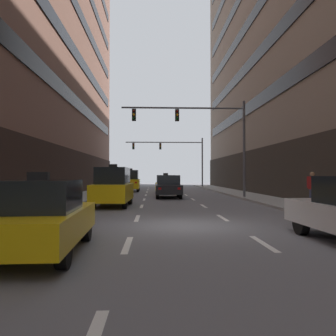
# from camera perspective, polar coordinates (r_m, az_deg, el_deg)

# --- Properties ---
(ground_plane) EXTENTS (120.00, 120.00, 0.00)m
(ground_plane) POSITION_cam_1_polar(r_m,az_deg,el_deg) (11.48, 2.83, -9.68)
(ground_plane) COLOR slate
(lane_stripe_l1_s3) EXTENTS (0.16, 2.00, 0.01)m
(lane_stripe_l1_s3) POSITION_cam_1_polar(r_m,az_deg,el_deg) (8.50, -6.84, -12.68)
(lane_stripe_l1_s3) COLOR silver
(lane_stripe_l1_s3) RESTS_ON ground
(lane_stripe_l1_s4) EXTENTS (0.16, 2.00, 0.01)m
(lane_stripe_l1_s4) POSITION_cam_1_polar(r_m,az_deg,el_deg) (13.43, -5.20, -8.41)
(lane_stripe_l1_s4) COLOR silver
(lane_stripe_l1_s4) RESTS_ON ground
(lane_stripe_l1_s5) EXTENTS (0.16, 2.00, 0.01)m
(lane_stripe_l1_s5) POSITION_cam_1_polar(r_m,az_deg,el_deg) (18.39, -4.46, -6.44)
(lane_stripe_l1_s5) COLOR silver
(lane_stripe_l1_s5) RESTS_ON ground
(lane_stripe_l1_s6) EXTENTS (0.16, 2.00, 0.01)m
(lane_stripe_l1_s6) POSITION_cam_1_polar(r_m,az_deg,el_deg) (23.37, -4.03, -5.30)
(lane_stripe_l1_s6) COLOR silver
(lane_stripe_l1_s6) RESTS_ON ground
(lane_stripe_l1_s7) EXTENTS (0.16, 2.00, 0.01)m
(lane_stripe_l1_s7) POSITION_cam_1_polar(r_m,az_deg,el_deg) (28.36, -3.76, -4.57)
(lane_stripe_l1_s7) COLOR silver
(lane_stripe_l1_s7) RESTS_ON ground
(lane_stripe_l1_s8) EXTENTS (0.16, 2.00, 0.01)m
(lane_stripe_l1_s8) POSITION_cam_1_polar(r_m,az_deg,el_deg) (33.35, -3.56, -4.05)
(lane_stripe_l1_s8) COLOR silver
(lane_stripe_l1_s8) RESTS_ON ground
(lane_stripe_l1_s9) EXTENTS (0.16, 2.00, 0.01)m
(lane_stripe_l1_s9) POSITION_cam_1_polar(r_m,az_deg,el_deg) (38.35, -3.42, -3.67)
(lane_stripe_l1_s9) COLOR silver
(lane_stripe_l1_s9) RESTS_ON ground
(lane_stripe_l1_s10) EXTENTS (0.16, 2.00, 0.01)m
(lane_stripe_l1_s10) POSITION_cam_1_polar(r_m,az_deg,el_deg) (43.34, -3.31, -3.38)
(lane_stripe_l1_s10) COLOR silver
(lane_stripe_l1_s10) RESTS_ON ground
(lane_stripe_l2_s3) EXTENTS (0.16, 2.00, 0.01)m
(lane_stripe_l2_s3) POSITION_cam_1_polar(r_m,az_deg,el_deg) (8.90, 15.77, -12.11)
(lane_stripe_l2_s3) COLOR silver
(lane_stripe_l2_s3) RESTS_ON ground
(lane_stripe_l2_s4) EXTENTS (0.16, 2.00, 0.01)m
(lane_stripe_l2_s4) POSITION_cam_1_polar(r_m,az_deg,el_deg) (13.69, 9.14, -8.26)
(lane_stripe_l2_s4) COLOR silver
(lane_stripe_l2_s4) RESTS_ON ground
(lane_stripe_l2_s5) EXTENTS (0.16, 2.00, 0.01)m
(lane_stripe_l2_s5) POSITION_cam_1_polar(r_m,az_deg,el_deg) (18.58, 6.01, -6.38)
(lane_stripe_l2_s5) COLOR silver
(lane_stripe_l2_s5) RESTS_ON ground
(lane_stripe_l2_s6) EXTENTS (0.16, 2.00, 0.01)m
(lane_stripe_l2_s6) POSITION_cam_1_polar(r_m,az_deg,el_deg) (23.52, 4.21, -5.28)
(lane_stripe_l2_s6) COLOR silver
(lane_stripe_l2_s6) RESTS_ON ground
(lane_stripe_l2_s7) EXTENTS (0.16, 2.00, 0.01)m
(lane_stripe_l2_s7) POSITION_cam_1_polar(r_m,az_deg,el_deg) (28.49, 3.03, -4.55)
(lane_stripe_l2_s7) COLOR silver
(lane_stripe_l2_s7) RESTS_ON ground
(lane_stripe_l2_s8) EXTENTS (0.16, 2.00, 0.01)m
(lane_stripe_l2_s8) POSITION_cam_1_polar(r_m,az_deg,el_deg) (33.46, 2.21, -4.05)
(lane_stripe_l2_s8) COLOR silver
(lane_stripe_l2_s8) RESTS_ON ground
(lane_stripe_l2_s9) EXTENTS (0.16, 2.00, 0.01)m
(lane_stripe_l2_s9) POSITION_cam_1_polar(r_m,az_deg,el_deg) (38.44, 1.60, -3.67)
(lane_stripe_l2_s9) COLOR silver
(lane_stripe_l2_s9) RESTS_ON ground
(lane_stripe_l2_s10) EXTENTS (0.16, 2.00, 0.01)m
(lane_stripe_l2_s10) POSITION_cam_1_polar(r_m,az_deg,el_deg) (43.42, 1.13, -3.38)
(lane_stripe_l2_s10) COLOR silver
(lane_stripe_l2_s10) RESTS_ON ground
(car_driving_0) EXTENTS (1.90, 4.46, 1.67)m
(car_driving_0) POSITION_cam_1_polar(r_m,az_deg,el_deg) (25.05, 0.06, -3.16)
(car_driving_0) COLOR black
(car_driving_0) RESTS_ON ground
(taxi_driving_1) EXTENTS (1.89, 4.46, 1.85)m
(taxi_driving_1) POSITION_cam_1_polar(r_m,az_deg,el_deg) (31.11, -0.41, -2.76)
(taxi_driving_1) COLOR black
(taxi_driving_1) RESTS_ON ground
(taxi_driving_2) EXTENTS (1.95, 4.38, 2.27)m
(taxi_driving_2) POSITION_cam_1_polar(r_m,az_deg,el_deg) (18.45, -9.25, -3.18)
(taxi_driving_2) COLOR black
(taxi_driving_2) RESTS_ON ground
(taxi_driving_3) EXTENTS (1.92, 4.48, 2.34)m
(taxi_driving_3) POSITION_cam_1_polar(r_m,az_deg,el_deg) (34.67, -6.38, -2.17)
(taxi_driving_3) COLOR black
(taxi_driving_3) RESTS_ON ground
(taxi_driving_4) EXTENTS (1.94, 4.31, 1.76)m
(taxi_driving_4) POSITION_cam_1_polar(r_m,az_deg,el_deg) (7.87, -20.73, -7.78)
(taxi_driving_4) COLOR black
(taxi_driving_4) RESTS_ON ground
(traffic_signal_0) EXTENTS (8.82, 0.35, 6.84)m
(traffic_signal_0) POSITION_cam_1_polar(r_m,az_deg,el_deg) (24.38, 5.89, 6.62)
(traffic_signal_0) COLOR #4C4C51
(traffic_signal_0) RESTS_ON sidewalk_right
(traffic_signal_1) EXTENTS (10.22, 0.34, 6.43)m
(traffic_signal_1) POSITION_cam_1_polar(r_m,az_deg,el_deg) (44.82, 1.23, 2.74)
(traffic_signal_1) COLOR #4C4C51
(traffic_signal_1) RESTS_ON sidewalk_right
(pedestrian_1) EXTENTS (0.39, 0.42, 1.70)m
(pedestrian_1) POSITION_cam_1_polar(r_m,az_deg,el_deg) (17.81, 23.13, -2.89)
(pedestrian_1) COLOR #383D59
(pedestrian_1) RESTS_ON sidewalk_right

